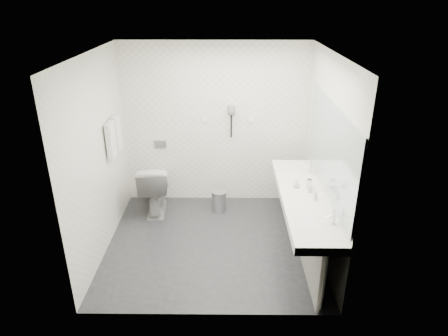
{
  "coord_description": "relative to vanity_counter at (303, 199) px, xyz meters",
  "views": [
    {
      "loc": [
        0.19,
        -4.53,
        3.13
      ],
      "look_at": [
        0.15,
        0.15,
        1.05
      ],
      "focal_mm": 32.07,
      "sensor_mm": 36.0,
      "label": 1
    }
  ],
  "objects": [
    {
      "name": "basin_far",
      "position": [
        0.0,
        0.65,
        0.04
      ],
      "size": [
        0.4,
        0.31,
        0.05
      ],
      "primitive_type": "ellipsoid",
      "color": "white",
      "rests_on": "vanity_counter"
    },
    {
      "name": "toilet",
      "position": [
        -2.03,
        1.08,
        -0.4
      ],
      "size": [
        0.51,
        0.82,
        0.8
      ],
      "primitive_type": "imported",
      "rotation": [
        0.0,
        0.0,
        3.22
      ],
      "color": "white",
      "rests_on": "floor"
    },
    {
      "name": "vanity_counter",
      "position": [
        0.0,
        0.0,
        0.0
      ],
      "size": [
        0.55,
        2.2,
        0.1
      ],
      "primitive_type": "cube",
      "color": "white",
      "rests_on": "floor"
    },
    {
      "name": "dryer_cradle",
      "position": [
        -0.88,
        1.47,
        0.7
      ],
      "size": [
        0.1,
        0.04,
        0.14
      ],
      "primitive_type": "cube",
      "color": "gray",
      "rests_on": "wall_back"
    },
    {
      "name": "faucet_near",
      "position": [
        0.19,
        -0.65,
        0.12
      ],
      "size": [
        0.04,
        0.04,
        0.15
      ],
      "primitive_type": "cylinder",
      "color": "silver",
      "rests_on": "vanity_counter"
    },
    {
      "name": "dryer_barrel",
      "position": [
        -0.88,
        1.4,
        0.73
      ],
      "size": [
        0.08,
        0.14,
        0.08
      ],
      "primitive_type": "cylinder",
      "rotation": [
        1.57,
        0.0,
        0.0
      ],
      "color": "gray",
      "rests_on": "dryer_cradle"
    },
    {
      "name": "switch_plate_b",
      "position": [
        -0.57,
        1.49,
        0.55
      ],
      "size": [
        0.09,
        0.02,
        0.09
      ],
      "primitive_type": "cube",
      "color": "white",
      "rests_on": "wall_back"
    },
    {
      "name": "towel_far",
      "position": [
        -2.46,
        0.89,
        0.53
      ],
      "size": [
        0.07,
        0.24,
        0.48
      ],
      "primitive_type": "cube",
      "color": "silver",
      "rests_on": "towel_rail"
    },
    {
      "name": "soap_bottle_a",
      "position": [
        0.09,
        0.08,
        0.1
      ],
      "size": [
        0.06,
        0.06,
        0.1
      ],
      "primitive_type": "imported",
      "rotation": [
        0.0,
        0.0,
        0.43
      ],
      "color": "beige",
      "rests_on": "vanity_counter"
    },
    {
      "name": "vanity_post_far",
      "position": [
        0.05,
        1.04,
        -0.42
      ],
      "size": [
        0.06,
        0.06,
        0.75
      ],
      "primitive_type": "cylinder",
      "color": "silver",
      "rests_on": "floor"
    },
    {
      "name": "towel_near",
      "position": [
        -2.46,
        0.61,
        0.53
      ],
      "size": [
        0.07,
        0.24,
        0.48
      ],
      "primitive_type": "cube",
      "color": "silver",
      "rests_on": "towel_rail"
    },
    {
      "name": "vanity_panel",
      "position": [
        0.02,
        0.0,
        -0.42
      ],
      "size": [
        0.03,
        2.15,
        0.75
      ],
      "primitive_type": "cube",
      "color": "gray",
      "rests_on": "floor"
    },
    {
      "name": "ceiling",
      "position": [
        -1.12,
        0.2,
        1.7
      ],
      "size": [
        2.8,
        2.8,
        0.0
      ],
      "primitive_type": "plane",
      "rotation": [
        3.14,
        0.0,
        0.0
      ],
      "color": "white",
      "rests_on": "wall_back"
    },
    {
      "name": "dryer_cord",
      "position": [
        -0.88,
        1.46,
        0.45
      ],
      "size": [
        0.02,
        0.02,
        0.35
      ],
      "primitive_type": "cylinder",
      "color": "black",
      "rests_on": "dryer_cradle"
    },
    {
      "name": "mirror",
      "position": [
        0.26,
        0.0,
        0.65
      ],
      "size": [
        0.02,
        2.2,
        1.05
      ],
      "primitive_type": "cube",
      "color": "#B2BCC6",
      "rests_on": "wall_right"
    },
    {
      "name": "floor",
      "position": [
        -1.12,
        0.2,
        -0.8
      ],
      "size": [
        2.8,
        2.8,
        0.0
      ],
      "primitive_type": "plane",
      "color": "#27282C",
      "rests_on": "ground"
    },
    {
      "name": "pedal_bin",
      "position": [
        -1.06,
        1.09,
        -0.64
      ],
      "size": [
        0.27,
        0.27,
        0.32
      ],
      "primitive_type": "cylinder",
      "rotation": [
        0.0,
        0.0,
        0.25
      ],
      "color": "#B2B5BA",
      "rests_on": "floor"
    },
    {
      "name": "wall_left",
      "position": [
        -2.52,
        0.2,
        0.45
      ],
      "size": [
        0.0,
        2.6,
        2.6
      ],
      "primitive_type": "plane",
      "rotation": [
        1.57,
        0.0,
        1.57
      ],
      "color": "white",
      "rests_on": "floor"
    },
    {
      "name": "glass_left",
      "position": [
        0.1,
        0.2,
        0.11
      ],
      "size": [
        0.07,
        0.07,
        0.11
      ],
      "primitive_type": "cylinder",
      "rotation": [
        0.0,
        0.0,
        0.15
      ],
      "color": "silver",
      "rests_on": "vanity_counter"
    },
    {
      "name": "vanity_post_near",
      "position": [
        0.05,
        -1.04,
        -0.42
      ],
      "size": [
        0.06,
        0.06,
        0.75
      ],
      "primitive_type": "cylinder",
      "color": "silver",
      "rests_on": "floor"
    },
    {
      "name": "flush_plate",
      "position": [
        -1.98,
        1.49,
        0.15
      ],
      "size": [
        0.18,
        0.02,
        0.12
      ],
      "primitive_type": "cube",
      "color": "#B2B5BA",
      "rests_on": "wall_back"
    },
    {
      "name": "soap_bottle_c",
      "position": [
        0.12,
        -0.12,
        0.11
      ],
      "size": [
        0.06,
        0.06,
        0.13
      ],
      "primitive_type": "imported",
      "rotation": [
        0.0,
        0.0,
        -0.14
      ],
      "color": "beige",
      "rests_on": "vanity_counter"
    },
    {
      "name": "wall_right",
      "position": [
        0.27,
        0.2,
        0.45
      ],
      "size": [
        0.0,
        2.6,
        2.6
      ],
      "primitive_type": "plane",
      "rotation": [
        1.57,
        0.0,
        -1.57
      ],
      "color": "white",
      "rests_on": "floor"
    },
    {
      "name": "soap_bottle_b",
      "position": [
        -0.06,
        0.21,
        0.1
      ],
      "size": [
        0.11,
        0.11,
        0.1
      ],
      "primitive_type": "imported",
      "rotation": [
        0.0,
        0.0,
        -0.75
      ],
      "color": "beige",
      "rests_on": "vanity_counter"
    },
    {
      "name": "faucet_far",
      "position": [
        0.19,
        0.65,
        0.12
      ],
      "size": [
        0.04,
        0.04,
        0.15
      ],
      "primitive_type": "cylinder",
      "color": "silver",
      "rests_on": "vanity_counter"
    },
    {
      "name": "towel_rail",
      "position": [
        -2.47,
        0.75,
        0.75
      ],
      "size": [
        0.02,
        0.62,
        0.02
      ],
      "primitive_type": "cylinder",
      "rotation": [
        1.57,
        0.0,
        0.0
      ],
      "color": "silver",
      "rests_on": "wall_left"
    },
    {
      "name": "wall_front",
      "position": [
        -1.12,
        -1.1,
        0.45
      ],
      "size": [
        2.8,
        0.0,
        2.8
      ],
      "primitive_type": "plane",
      "rotation": [
        -1.57,
        0.0,
        0.0
      ],
      "color": "white",
      "rests_on": "floor"
    },
    {
      "name": "basin_near",
      "position": [
        0.0,
        -0.65,
        0.04
      ],
      "size": [
        0.4,
        0.31,
        0.05
      ],
      "primitive_type": "ellipsoid",
      "color": "white",
      "rests_on": "vanity_counter"
    },
    {
      "name": "wall_back",
      "position": [
        -1.12,
        1.5,
        0.45
      ],
      "size": [
        2.8,
        0.0,
        2.8
      ],
      "primitive_type": "plane",
      "rotation": [
        1.57,
        0.0,
        0.0
      ],
      "color": "white",
      "rests_on": "floor"
    },
    {
      "name": "switch_plate_a",
      "position": [
        -1.27,
        1.49,
        0.55
      ],
      "size": [
        0.09,
        0.02,
        0.09
      ],
      "primitive_type": "cube",
      "color": "white",
      "rests_on": "wall_back"
    },
    {
      "name": "bin_lid",
      "position": [
        -1.06,
        1.09,
        -0.48
      ],
      "size": [
        0.23,
        0.23,
        0.02
      ],
      "primitive_type": "cylinder",
      "color": "#B2B5BA",
      "rests_on": "pedal_bin"
    }
  ]
}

